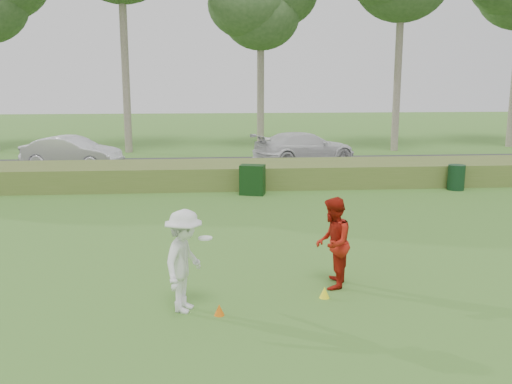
{
  "coord_description": "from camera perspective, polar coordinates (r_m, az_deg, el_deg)",
  "views": [
    {
      "loc": [
        -1.27,
        -11.22,
        4.39
      ],
      "look_at": [
        0.0,
        4.0,
        1.3
      ],
      "focal_mm": 40.0,
      "sensor_mm": 36.0,
      "label": 1
    }
  ],
  "objects": [
    {
      "name": "cone_yellow",
      "position": [
        11.77,
        6.86,
        -9.94
      ],
      "size": [
        0.21,
        0.21,
        0.23
      ],
      "primitive_type": "cone",
      "color": "#FFF41A",
      "rests_on": "ground"
    },
    {
      "name": "ground",
      "position": [
        12.11,
        1.6,
        -9.81
      ],
      "size": [
        120.0,
        120.0,
        0.0
      ],
      "primitive_type": "plane",
      "color": "#3A7125",
      "rests_on": "ground"
    },
    {
      "name": "cone_orange",
      "position": [
        10.91,
        -3.7,
        -11.68
      ],
      "size": [
        0.2,
        0.2,
        0.22
      ],
      "primitive_type": "cone",
      "color": "orange",
      "rests_on": "ground"
    },
    {
      "name": "player_red",
      "position": [
        12.11,
        7.68,
        -5.06
      ],
      "size": [
        0.99,
        1.12,
        1.94
      ],
      "primitive_type": "imported",
      "rotation": [
        0.0,
        0.0,
        -1.88
      ],
      "color": "#A4190E",
      "rests_on": "ground"
    },
    {
      "name": "player_white",
      "position": [
        10.88,
        -7.17,
        -6.86
      ],
      "size": [
        1.13,
        1.45,
        1.97
      ],
      "rotation": [
        0.0,
        0.0,
        1.22
      ],
      "color": "white",
      "rests_on": "ground"
    },
    {
      "name": "reed_strip",
      "position": [
        23.58,
        -1.62,
        1.81
      ],
      "size": [
        80.0,
        3.0,
        0.9
      ],
      "primitive_type": "cube",
      "color": "#526829",
      "rests_on": "ground"
    },
    {
      "name": "car_mid",
      "position": [
        28.78,
        -17.94,
        3.78
      ],
      "size": [
        4.97,
        2.87,
        1.55
      ],
      "primitive_type": "imported",
      "rotation": [
        0.0,
        0.0,
        1.29
      ],
      "color": "silver",
      "rests_on": "park_road"
    },
    {
      "name": "tree_4",
      "position": [
        36.11,
        0.47,
        18.11
      ],
      "size": [
        6.24,
        6.24,
        11.5
      ],
      "color": "gray",
      "rests_on": "ground"
    },
    {
      "name": "car_right",
      "position": [
        29.4,
        4.92,
        4.46
      ],
      "size": [
        5.81,
        3.81,
        1.56
      ],
      "primitive_type": "imported",
      "rotation": [
        0.0,
        0.0,
        1.9
      ],
      "color": "white",
      "rests_on": "park_road"
    },
    {
      "name": "trash_bin",
      "position": [
        23.86,
        19.39,
        1.39
      ],
      "size": [
        0.7,
        0.7,
        1.0
      ],
      "primitive_type": "cylinder",
      "rotation": [
        0.0,
        0.0,
        -0.05
      ],
      "color": "black",
      "rests_on": "ground"
    },
    {
      "name": "utility_cabinet",
      "position": [
        21.56,
        -0.36,
        1.23
      ],
      "size": [
        1.03,
        0.8,
        1.14
      ],
      "primitive_type": "cube",
      "rotation": [
        0.0,
        0.0,
        -0.28
      ],
      "color": "black",
      "rests_on": "ground"
    },
    {
      "name": "park_road",
      "position": [
        28.58,
        -2.18,
        2.65
      ],
      "size": [
        80.0,
        6.0,
        0.06
      ],
      "primitive_type": "cube",
      "color": "#2D2D2D",
      "rests_on": "ground"
    }
  ]
}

